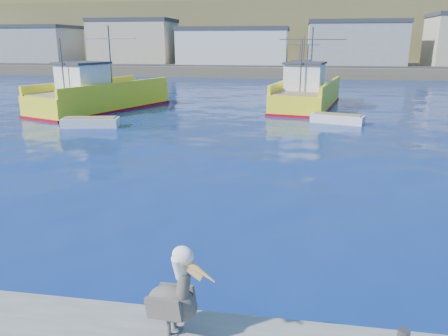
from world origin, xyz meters
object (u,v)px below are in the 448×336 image
(trawler_yellow_b, at_px, (307,94))
(skiff_left, at_px, (91,123))
(skiff_mid, at_px, (337,119))
(pelican, at_px, (175,297))
(trawler_yellow_a, at_px, (99,96))
(boat_orange, at_px, (301,79))

(trawler_yellow_b, height_order, skiff_left, trawler_yellow_b)
(skiff_left, distance_m, skiff_mid, 16.44)
(pelican, bearing_deg, trawler_yellow_b, 85.17)
(skiff_left, xyz_separation_m, skiff_mid, (15.91, 4.11, -0.01))
(trawler_yellow_a, xyz_separation_m, pelican, (13.87, -26.99, 0.12))
(trawler_yellow_b, xyz_separation_m, skiff_mid, (1.98, -7.27, -0.83))
(boat_orange, xyz_separation_m, skiff_left, (-13.53, -28.30, -0.74))
(trawler_yellow_a, bearing_deg, pelican, -62.81)
(skiff_left, bearing_deg, pelican, -60.53)
(skiff_left, xyz_separation_m, pelican, (11.28, -19.97, 0.97))
(trawler_yellow_a, height_order, skiff_left, trawler_yellow_a)
(trawler_yellow_b, bearing_deg, trawler_yellow_a, -165.24)
(trawler_yellow_b, height_order, pelican, trawler_yellow_b)
(boat_orange, height_order, skiff_mid, boat_orange)
(trawler_yellow_a, bearing_deg, skiff_left, -69.80)
(trawler_yellow_a, relative_size, pelican, 7.77)
(boat_orange, distance_m, pelican, 48.32)
(trawler_yellow_b, relative_size, boat_orange, 1.60)
(boat_orange, xyz_separation_m, skiff_mid, (2.39, -24.19, -0.75))
(trawler_yellow_a, xyz_separation_m, skiff_left, (2.58, -7.03, -0.85))
(skiff_mid, bearing_deg, boat_orange, 95.64)
(skiff_left, bearing_deg, trawler_yellow_b, 39.24)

